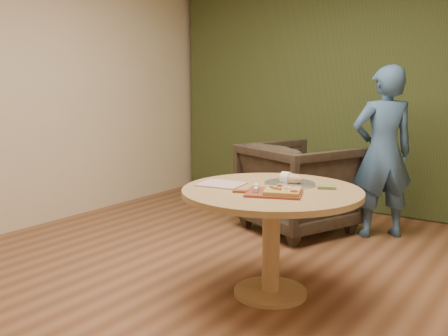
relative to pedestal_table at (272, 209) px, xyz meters
name	(u,v)px	position (x,y,z in m)	size (l,w,h in m)	color
room_shell	(209,91)	(-0.33, -0.26, 0.79)	(5.04, 6.04, 2.84)	brown
curtain	(364,88)	(-0.33, 2.64, 0.79)	(4.80, 0.14, 2.78)	#2D3A1A
pedestal_table	(272,209)	(0.00, 0.00, 0.00)	(1.22, 1.22, 0.75)	tan
pizza_paddle	(273,193)	(0.08, -0.14, 0.15)	(0.47, 0.39, 0.01)	brown
flatbread_pizza	(282,191)	(0.14, -0.12, 0.17)	(0.29, 0.29, 0.04)	tan
cutlery_roll	(256,188)	(-0.03, -0.15, 0.17)	(0.12, 0.18, 0.03)	silver
newspaper	(221,184)	(-0.36, -0.09, 0.15)	(0.30, 0.25, 0.01)	silver
serving_tray	(290,184)	(0.03, 0.19, 0.15)	(0.36, 0.36, 0.02)	silver
bread_roll	(289,178)	(0.03, 0.19, 0.18)	(0.19, 0.09, 0.09)	tan
green_packet	(327,187)	(0.29, 0.23, 0.15)	(0.12, 0.10, 0.02)	#4B5C29
armchair	(300,182)	(-0.53, 1.50, -0.13)	(0.94, 0.88, 0.97)	black
person_standing	(383,153)	(0.19, 1.76, 0.20)	(0.59, 0.39, 1.62)	#375B86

